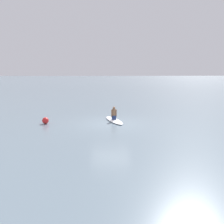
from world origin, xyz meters
name	(u,v)px	position (x,y,z in m)	size (l,w,h in m)	color
ground_plane	(111,123)	(0.00, 0.00, 0.00)	(400.00, 400.00, 0.00)	slate
surfboard	(114,120)	(0.27, 0.76, 0.06)	(2.98, 0.72, 0.12)	white
person_paddler	(114,114)	(0.27, 0.76, 0.52)	(0.39, 0.35, 0.90)	navy
buoy_marker	(45,121)	(-4.27, 0.13, 0.21)	(0.43, 0.43, 0.43)	red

